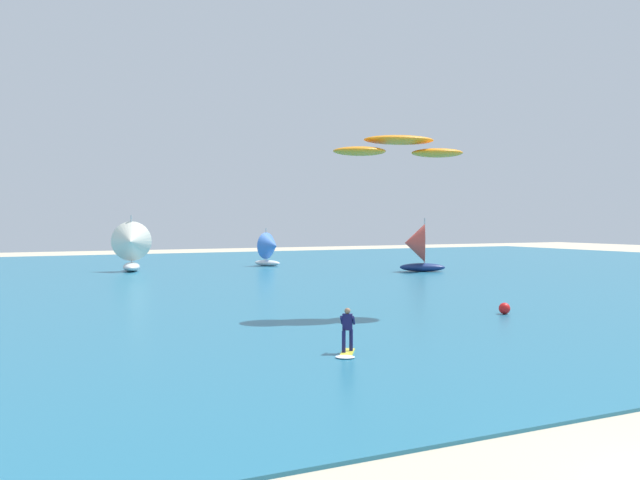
% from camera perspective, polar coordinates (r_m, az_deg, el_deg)
% --- Properties ---
extents(ocean, '(160.00, 90.00, 0.10)m').
position_cam_1_polar(ocean, '(58.63, -14.82, -3.28)').
color(ocean, '#236B89').
rests_on(ocean, ground).
extents(kitesurfer, '(1.57, 1.93, 1.67)m').
position_cam_1_polar(kitesurfer, '(25.49, 2.24, -8.06)').
color(kitesurfer, yellow).
rests_on(kitesurfer, ocean).
extents(kite, '(7.23, 3.87, 1.05)m').
position_cam_1_polar(kite, '(35.86, 6.53, 7.63)').
color(kite, orange).
extents(sailboat_near_shore, '(3.24, 3.64, 4.07)m').
position_cam_1_polar(sailboat_near_shore, '(74.22, -4.11, -0.73)').
color(sailboat_near_shore, white).
rests_on(sailboat_near_shore, ocean).
extents(sailboat_leading, '(4.62, 4.25, 5.13)m').
position_cam_1_polar(sailboat_leading, '(66.78, 7.94, -0.58)').
color(sailboat_leading, navy).
rests_on(sailboat_leading, ocean).
extents(sailboat_center_horizon, '(4.20, 4.80, 5.41)m').
position_cam_1_polar(sailboat_center_horizon, '(68.38, -15.35, -0.47)').
color(sailboat_center_horizon, silver).
rests_on(sailboat_center_horizon, ocean).
extents(marker_buoy, '(0.60, 0.60, 0.60)m').
position_cam_1_polar(marker_buoy, '(37.43, 15.00, -5.48)').
color(marker_buoy, red).
rests_on(marker_buoy, ocean).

